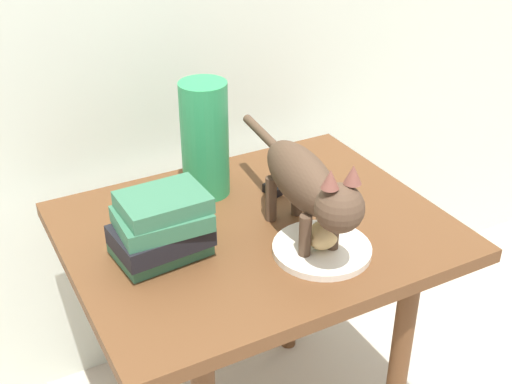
{
  "coord_description": "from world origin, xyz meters",
  "views": [
    {
      "loc": [
        -0.55,
        -1.03,
        1.37
      ],
      "look_at": [
        0.0,
        0.0,
        0.7
      ],
      "focal_mm": 46.6,
      "sensor_mm": 36.0,
      "label": 1
    }
  ],
  "objects_px": {
    "plate": "(322,249)",
    "book_stack": "(161,227)",
    "bread_roll": "(323,235)",
    "side_table": "(256,260)",
    "green_vase": "(205,140)",
    "cat": "(308,184)",
    "tv_remote": "(291,180)"
  },
  "relations": [
    {
      "from": "bread_roll",
      "to": "green_vase",
      "type": "relative_size",
      "value": 0.31
    },
    {
      "from": "side_table",
      "to": "plate",
      "type": "xyz_separation_m",
      "value": [
        0.07,
        -0.15,
        0.1
      ]
    },
    {
      "from": "side_table",
      "to": "green_vase",
      "type": "height_order",
      "value": "green_vase"
    },
    {
      "from": "side_table",
      "to": "green_vase",
      "type": "distance_m",
      "value": 0.28
    },
    {
      "from": "plate",
      "to": "tv_remote",
      "type": "relative_size",
      "value": 1.3
    },
    {
      "from": "side_table",
      "to": "green_vase",
      "type": "xyz_separation_m",
      "value": [
        -0.03,
        0.18,
        0.22
      ]
    },
    {
      "from": "bread_roll",
      "to": "tv_remote",
      "type": "relative_size",
      "value": 0.53
    },
    {
      "from": "plate",
      "to": "book_stack",
      "type": "distance_m",
      "value": 0.31
    },
    {
      "from": "plate",
      "to": "book_stack",
      "type": "height_order",
      "value": "book_stack"
    },
    {
      "from": "bread_roll",
      "to": "cat",
      "type": "distance_m",
      "value": 0.1
    },
    {
      "from": "book_stack",
      "to": "tv_remote",
      "type": "relative_size",
      "value": 1.25
    },
    {
      "from": "book_stack",
      "to": "green_vase",
      "type": "bearing_deg",
      "value": 46.78
    },
    {
      "from": "cat",
      "to": "book_stack",
      "type": "relative_size",
      "value": 2.56
    },
    {
      "from": "green_vase",
      "to": "tv_remote",
      "type": "distance_m",
      "value": 0.23
    },
    {
      "from": "bread_roll",
      "to": "book_stack",
      "type": "bearing_deg",
      "value": 155.02
    },
    {
      "from": "plate",
      "to": "bread_roll",
      "type": "bearing_deg",
      "value": 30.25
    },
    {
      "from": "plate",
      "to": "cat",
      "type": "relative_size",
      "value": 0.41
    },
    {
      "from": "bread_roll",
      "to": "book_stack",
      "type": "relative_size",
      "value": 0.43
    },
    {
      "from": "bread_roll",
      "to": "book_stack",
      "type": "height_order",
      "value": "book_stack"
    },
    {
      "from": "cat",
      "to": "bread_roll",
      "type": "bearing_deg",
      "value": -73.72
    },
    {
      "from": "side_table",
      "to": "plate",
      "type": "bearing_deg",
      "value": -65.32
    },
    {
      "from": "tv_remote",
      "to": "book_stack",
      "type": "bearing_deg",
      "value": -178.62
    },
    {
      "from": "book_stack",
      "to": "tv_remote",
      "type": "bearing_deg",
      "value": 20.06
    },
    {
      "from": "plate",
      "to": "bread_roll",
      "type": "height_order",
      "value": "bread_roll"
    },
    {
      "from": "green_vase",
      "to": "tv_remote",
      "type": "relative_size",
      "value": 1.74
    },
    {
      "from": "side_table",
      "to": "bread_roll",
      "type": "distance_m",
      "value": 0.21
    },
    {
      "from": "plate",
      "to": "green_vase",
      "type": "bearing_deg",
      "value": 107.0
    },
    {
      "from": "side_table",
      "to": "book_stack",
      "type": "distance_m",
      "value": 0.26
    },
    {
      "from": "bread_roll",
      "to": "tv_remote",
      "type": "distance_m",
      "value": 0.28
    },
    {
      "from": "green_vase",
      "to": "tv_remote",
      "type": "xyz_separation_m",
      "value": [
        0.19,
        -0.06,
        -0.12
      ]
    },
    {
      "from": "plate",
      "to": "bread_roll",
      "type": "distance_m",
      "value": 0.03
    },
    {
      "from": "bread_roll",
      "to": "cat",
      "type": "height_order",
      "value": "cat"
    }
  ]
}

